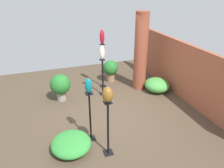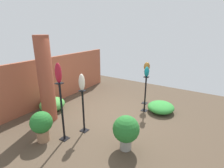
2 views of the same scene
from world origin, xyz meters
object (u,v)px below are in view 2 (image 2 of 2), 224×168
at_px(pedestal_teal, 145,96).
at_px(pedestal_bronze, 145,89).
at_px(art_vase_bronze, 147,67).
at_px(art_vase_ivory, 82,82).
at_px(art_vase_ruby, 58,73).
at_px(pedestal_ruby, 62,114).
at_px(art_vase_teal, 147,72).
at_px(potted_plant_front_right, 42,124).
at_px(potted_plant_walkway_edge, 126,130).
at_px(brick_pillar, 46,80).
at_px(pedestal_ivory, 83,113).

height_order(pedestal_teal, pedestal_bronze, pedestal_bronze).
distance_m(pedestal_teal, art_vase_bronze, 1.08).
height_order(art_vase_ivory, art_vase_ruby, art_vase_ruby).
bearing_deg(pedestal_ruby, art_vase_teal, -22.81).
bearing_deg(potted_plant_front_right, art_vase_teal, -26.90).
xyz_separation_m(pedestal_bronze, art_vase_ivory, (-2.68, 0.70, 0.85)).
relative_size(art_vase_teal, art_vase_bronze, 1.06).
bearing_deg(potted_plant_walkway_edge, pedestal_teal, 10.76).
distance_m(pedestal_ruby, art_vase_bronze, 3.44).
bearing_deg(art_vase_bronze, art_vase_ruby, 164.75).
bearing_deg(pedestal_teal, brick_pillar, 133.39).
height_order(pedestal_bronze, art_vase_ivory, art_vase_ivory).
distance_m(pedestal_bronze, potted_plant_walkway_edge, 2.81).
bearing_deg(brick_pillar, potted_plant_walkway_edge, -89.53).
bearing_deg(art_vase_teal, pedestal_teal, -90.00).
xyz_separation_m(art_vase_teal, art_vase_ruby, (-2.66, 1.12, 0.38)).
distance_m(art_vase_ruby, art_vase_bronze, 3.38).
bearing_deg(potted_plant_front_right, pedestal_ruby, -49.88).
bearing_deg(pedestal_ivory, art_vase_teal, -24.16).
height_order(pedestal_ivory, pedestal_bronze, pedestal_bronze).
bearing_deg(art_vase_ivory, pedestal_bronze, -14.74).
height_order(pedestal_ivory, art_vase_teal, art_vase_teal).
height_order(brick_pillar, art_vase_ivory, brick_pillar).
xyz_separation_m(brick_pillar, potted_plant_front_right, (-0.83, -0.77, -0.82)).
distance_m(art_vase_bronze, potted_plant_walkway_edge, 2.96).
relative_size(brick_pillar, pedestal_ruby, 1.69).
xyz_separation_m(pedestal_teal, art_vase_ivory, (-2.09, 0.94, 0.87)).
distance_m(pedestal_teal, potted_plant_walkway_edge, 2.18).
bearing_deg(pedestal_ruby, art_vase_ivory, -17.63).
height_order(brick_pillar, pedestal_ruby, brick_pillar).
distance_m(pedestal_ruby, art_vase_ruby, 1.06).
height_order(art_vase_teal, potted_plant_walkway_edge, art_vase_teal).
distance_m(art_vase_ivory, potted_plant_front_right, 1.44).
relative_size(pedestal_ivory, potted_plant_walkway_edge, 1.41).
xyz_separation_m(pedestal_ivory, pedestal_bronze, (2.68, -0.70, 0.03)).
height_order(pedestal_bronze, art_vase_teal, art_vase_teal).
bearing_deg(potted_plant_front_right, pedestal_ivory, -32.71).
relative_size(brick_pillar, art_vase_teal, 7.63).
bearing_deg(pedestal_teal, art_vase_ivory, 155.84).
distance_m(pedestal_bronze, art_vase_ruby, 3.57).
height_order(pedestal_bronze, art_vase_bronze, art_vase_bronze).
bearing_deg(art_vase_bronze, art_vase_ivory, 165.26).
xyz_separation_m(pedestal_bronze, art_vase_ruby, (-3.25, 0.89, 1.19)).
height_order(art_vase_teal, art_vase_bronze, art_vase_bronze).
xyz_separation_m(pedestal_teal, art_vase_bronze, (0.59, 0.23, 0.88)).
distance_m(pedestal_ivory, potted_plant_front_right, 1.08).
relative_size(art_vase_teal, art_vase_ivory, 0.76).
distance_m(pedestal_ivory, art_vase_ivory, 0.88).
bearing_deg(art_vase_ivory, brick_pillar, 93.19).
distance_m(brick_pillar, art_vase_ivory, 1.36).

